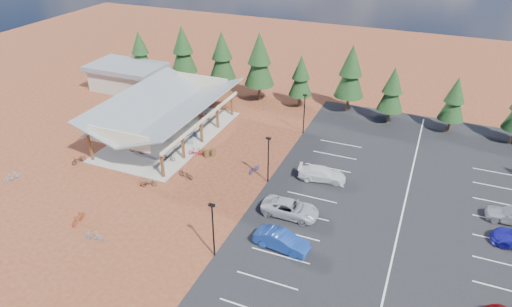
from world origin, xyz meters
name	(u,v)px	position (x,y,z in m)	size (l,w,h in m)	color
ground	(216,181)	(0.00, 0.00, 0.00)	(140.00, 140.00, 0.00)	#612919
asphalt_lot	(404,206)	(18.50, 3.00, 0.02)	(27.00, 44.00, 0.04)	black
concrete_pad	(169,135)	(-10.00, 7.00, 0.05)	(10.60, 18.60, 0.10)	gray
bike_pavilion	(166,107)	(-10.00, 7.00, 3.82)	(11.65, 19.40, 4.97)	brown
outbuilding	(127,77)	(-24.00, 18.00, 2.03)	(11.00, 7.00, 3.90)	#ADA593
lamp_post_0	(213,227)	(5.00, -10.00, 2.98)	(0.50, 0.25, 5.14)	black
lamp_post_1	(268,157)	(5.00, 2.00, 2.98)	(0.50, 0.25, 5.14)	black
lamp_post_2	(304,111)	(5.00, 14.00, 2.98)	(0.50, 0.25, 5.14)	black
trash_bin_0	(206,153)	(-3.31, 4.16, 0.45)	(0.60, 0.60, 0.90)	#4F371C
trash_bin_1	(213,152)	(-2.73, 4.68, 0.45)	(0.60, 0.60, 0.90)	#4F371C
pine_0	(140,51)	(-23.95, 21.80, 4.90)	(3.44, 3.44, 8.02)	#382314
pine_1	(183,49)	(-16.91, 22.84, 5.67)	(3.98, 3.98, 9.28)	#382314
pine_2	(222,55)	(-10.34, 22.78, 5.54)	(3.89, 3.89, 9.07)	#382314
pine_3	(259,60)	(-4.04, 21.71, 6.01)	(4.22, 4.22, 9.84)	#382314
pine_4	(301,76)	(2.06, 21.64, 4.51)	(3.17, 3.17, 7.39)	#382314
pine_5	(351,71)	(8.50, 22.76, 5.65)	(3.97, 3.97, 9.24)	#382314
pine_6	(392,89)	(14.21, 21.09, 4.61)	(3.24, 3.24, 7.55)	#382314
pine_7	(455,99)	(21.52, 21.34, 4.39)	(3.09, 3.09, 7.20)	#382314
bike_0	(136,149)	(-11.04, 1.77, 0.60)	(0.66, 1.91, 1.00)	black
bike_1	(156,133)	(-11.24, 6.03, 0.55)	(0.43, 1.51, 0.91)	gray
bike_2	(169,117)	(-12.26, 10.75, 0.56)	(0.61, 1.76, 0.92)	#254A8E
bike_3	(181,115)	(-11.05, 11.79, 0.55)	(0.43, 1.51, 0.91)	maroon
bike_4	(168,157)	(-6.75, 1.67, 0.54)	(0.58, 1.66, 0.87)	black
bike_5	(186,139)	(-6.88, 5.86, 0.65)	(0.52, 1.84, 1.11)	#9A9DA2
bike_6	(191,133)	(-7.24, 7.63, 0.55)	(0.60, 1.72, 0.90)	navy
bike_7	(204,115)	(-8.24, 12.73, 0.61)	(0.48, 1.71, 1.03)	maroon
bike_8	(79,160)	(-15.58, -2.50, 0.45)	(0.59, 1.71, 0.90)	black
bike_9	(12,177)	(-19.31, -8.03, 0.51)	(0.47, 1.68, 1.01)	gray
bike_11	(78,218)	(-8.19, -10.90, 0.56)	(0.52, 1.86, 1.12)	#A13E1F
bike_12	(149,183)	(-5.81, -3.47, 0.42)	(0.56, 1.61, 0.85)	black
bike_13	(94,236)	(-5.26, -12.35, 0.53)	(0.50, 1.77, 1.07)	gray
bike_14	(254,169)	(3.00, 3.16, 0.45)	(0.60, 1.71, 0.90)	navy
bike_15	(196,151)	(-4.50, 3.98, 0.51)	(0.48, 1.69, 1.02)	maroon
bike_16	(186,174)	(-3.16, -0.64, 0.48)	(0.63, 1.82, 0.95)	black
car_1	(282,241)	(9.76, -7.06, 0.81)	(1.63, 4.68, 1.54)	navy
car_2	(290,208)	(8.94, -2.50, 0.77)	(2.43, 5.28, 1.47)	#B0B1B9
car_3	(322,174)	(10.02, 4.45, 0.75)	(1.98, 4.88, 1.41)	silver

